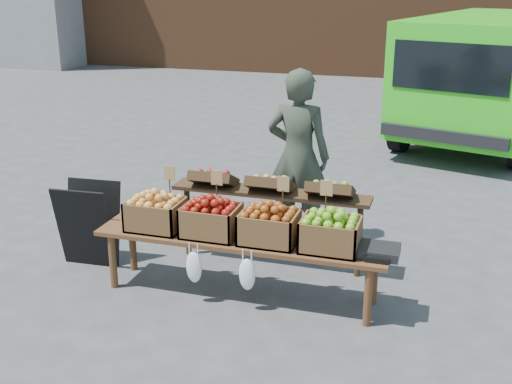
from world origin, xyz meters
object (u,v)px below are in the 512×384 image
(crate_red_apples, at_px, (269,227))
(weighing_scale, at_px, (379,251))
(back_table, at_px, (270,217))
(delivery_van, at_px, (488,80))
(crate_golden_apples, at_px, (156,214))
(vendor, at_px, (298,156))
(chalkboard_sign, at_px, (89,224))
(crate_green_apples, at_px, (330,234))
(crate_russet_pears, at_px, (211,221))
(display_bench, at_px, (240,267))

(crate_red_apples, relative_size, weighing_scale, 1.47)
(weighing_scale, bearing_deg, back_table, 148.36)
(delivery_van, xyz_separation_m, crate_golden_apples, (-3.12, -6.80, -0.37))
(vendor, distance_m, chalkboard_sign, 2.32)
(crate_green_apples, bearing_deg, vendor, 113.59)
(delivery_van, distance_m, back_table, 6.50)
(crate_russet_pears, bearing_deg, crate_red_apples, 0.00)
(crate_red_apples, bearing_deg, crate_golden_apples, 180.00)
(chalkboard_sign, height_order, back_table, back_table)
(crate_golden_apples, distance_m, crate_russet_pears, 0.55)
(display_bench, distance_m, crate_green_apples, 0.93)
(delivery_van, distance_m, crate_green_apples, 6.97)
(delivery_van, height_order, display_bench, delivery_van)
(crate_russet_pears, bearing_deg, back_table, 63.67)
(delivery_van, relative_size, weighing_scale, 14.18)
(crate_green_apples, bearing_deg, delivery_van, 77.81)
(vendor, height_order, crate_russet_pears, vendor)
(back_table, relative_size, crate_green_apples, 4.20)
(chalkboard_sign, height_order, crate_red_apples, chalkboard_sign)
(weighing_scale, bearing_deg, crate_russet_pears, 180.00)
(display_bench, xyz_separation_m, crate_russet_pears, (-0.28, 0.00, 0.42))
(back_table, xyz_separation_m, crate_golden_apples, (-0.91, -0.72, 0.19))
(vendor, xyz_separation_m, chalkboard_sign, (-1.85, -1.29, -0.52))
(vendor, relative_size, chalkboard_sign, 2.19)
(delivery_van, xyz_separation_m, crate_red_apples, (-2.02, -6.80, -0.37))
(chalkboard_sign, height_order, crate_russet_pears, chalkboard_sign)
(back_table, height_order, crate_russet_pears, back_table)
(vendor, relative_size, crate_golden_apples, 3.83)
(crate_green_apples, bearing_deg, crate_golden_apples, 180.00)
(vendor, xyz_separation_m, crate_russet_pears, (-0.45, -1.48, -0.25))
(back_table, bearing_deg, delivery_van, 70.01)
(chalkboard_sign, height_order, crate_green_apples, chalkboard_sign)
(display_bench, height_order, crate_russet_pears, crate_russet_pears)
(crate_russet_pears, distance_m, weighing_scale, 1.53)
(vendor, height_order, back_table, vendor)
(back_table, distance_m, crate_golden_apples, 1.17)
(crate_golden_apples, relative_size, crate_russet_pears, 1.00)
(delivery_van, relative_size, chalkboard_sign, 5.52)
(crate_golden_apples, bearing_deg, weighing_scale, 0.00)
(crate_red_apples, bearing_deg, vendor, 93.71)
(crate_golden_apples, xyz_separation_m, crate_russet_pears, (0.55, 0.00, 0.00))
(display_bench, xyz_separation_m, crate_red_apples, (0.28, 0.00, 0.42))
(back_table, distance_m, crate_red_apples, 0.77)
(crate_russet_pears, height_order, crate_red_apples, same)
(back_table, height_order, display_bench, back_table)
(chalkboard_sign, bearing_deg, crate_green_apples, -7.94)
(crate_red_apples, height_order, weighing_scale, crate_red_apples)
(chalkboard_sign, bearing_deg, display_bench, -10.06)
(crate_green_apples, relative_size, weighing_scale, 1.47)
(delivery_van, relative_size, crate_russet_pears, 9.64)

